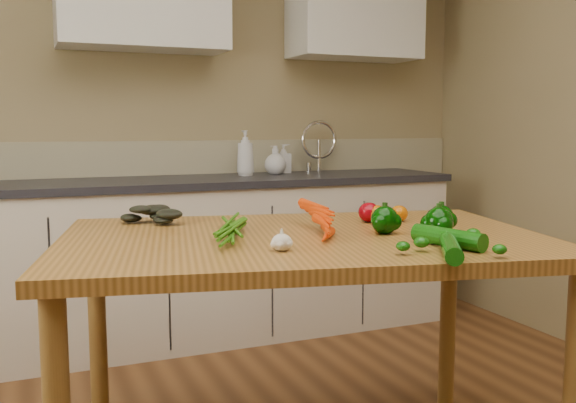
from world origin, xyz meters
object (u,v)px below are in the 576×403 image
Objects in this scene: tomato_a at (369,212)px; tomato_c at (399,214)px; soap_bottle_a at (245,153)px; soap_bottle_c at (275,160)px; table at (303,263)px; leafy_greens at (148,209)px; carrot_bunch at (292,222)px; pepper_c at (439,222)px; soap_bottle_b at (283,158)px; zucchini_a at (448,238)px; garlic_bulb at (282,242)px; tomato_b at (377,214)px; pepper_a at (385,220)px; zucchini_b at (451,248)px; pepper_b at (441,219)px.

tomato_c is (0.11, -0.03, -0.01)m from tomato_a.
soap_bottle_c is (0.20, 0.04, -0.05)m from soap_bottle_a.
table is 10.30× the size of soap_bottle_c.
leafy_greens is at bearing -48.06° from soap_bottle_c.
carrot_bunch is at bearing -160.21° from tomato_a.
soap_bottle_a is 1.84m from pepper_c.
leafy_greens is 2.35× the size of pepper_c.
soap_bottle_a is 1.48× the size of soap_bottle_b.
carrot_bunch is 1.20× the size of zucchini_a.
tomato_b reaches higher than garlic_bulb.
soap_bottle_a is 3.73× the size of tomato_b.
soap_bottle_b is 1.61m from tomato_a.
soap_bottle_c is 2.04m from zucchini_a.
leafy_greens is 0.92m from tomato_c.
table is at bearing -154.81° from tomato_a.
leafy_greens is 1.08m from zucchini_a.
soap_bottle_b is at bearing 78.00° from pepper_a.
tomato_a is at bearing 80.23° from zucchini_b.
tomato_c is (0.87, -0.30, -0.03)m from leafy_greens.
soap_bottle_b is 1.63m from tomato_b.
pepper_a is at bearing -132.11° from tomato_c.
soap_bottle_a is 1.18× the size of leafy_greens.
pepper_c reaches higher than table.
pepper_b is 0.28m from zucchini_a.
soap_bottle_c is at bearing 80.09° from pepper_a.
pepper_a is at bearing -5.76° from table.
leafy_greens is (-0.79, -1.20, -0.14)m from soap_bottle_a.
pepper_c is 0.37× the size of zucchini_b.
leafy_greens reaches higher than tomato_c.
garlic_bulb is at bearing 147.53° from zucchini_b.
tomato_c is (0.62, 0.35, 0.01)m from garlic_bulb.
soap_bottle_b is 1.86m from pepper_b.
carrot_bunch is at bearing 165.15° from soap_bottle_b.
pepper_a is (-0.31, -1.75, -0.10)m from soap_bottle_c.
tomato_c is at bearing 91.99° from soap_bottle_a.
tomato_c is at bearing -13.67° from soap_bottle_c.
tomato_c reaches higher than table.
leafy_greens is at bearing 111.62° from garlic_bulb.
soap_bottle_c is 2.17m from zucchini_b.
garlic_bulb is at bearing -68.38° from leafy_greens.
tomato_c is at bearing -19.05° from leafy_greens.
soap_bottle_a is at bearing 74.08° from garlic_bulb.
leafy_greens reaches higher than pepper_a.
soap_bottle_c reaches higher than zucchini_a.
zucchini_a is at bearing -15.62° from garlic_bulb.
zucchini_b is at bearing -122.57° from pepper_b.
pepper_b is at bearing -68.26° from tomato_b.
pepper_b is at bearing 57.43° from zucchini_b.
pepper_b is 0.27m from tomato_b.
leafy_greens is 3.39× the size of tomato_c.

